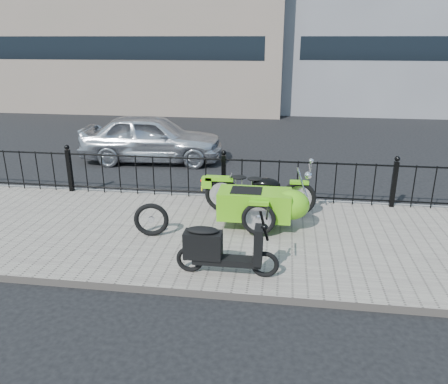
# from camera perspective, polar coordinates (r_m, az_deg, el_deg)

# --- Properties ---
(ground) EXTENTS (120.00, 120.00, 0.00)m
(ground) POSITION_cam_1_polar(r_m,az_deg,el_deg) (8.35, -1.28, -4.64)
(ground) COLOR black
(ground) RESTS_ON ground
(sidewalk) EXTENTS (30.00, 3.80, 0.12)m
(sidewalk) POSITION_cam_1_polar(r_m,az_deg,el_deg) (7.88, -1.87, -5.71)
(sidewalk) COLOR gray
(sidewalk) RESTS_ON ground
(curb) EXTENTS (30.00, 0.10, 0.12)m
(curb) POSITION_cam_1_polar(r_m,az_deg,el_deg) (9.65, 0.09, -0.86)
(curb) COLOR gray
(curb) RESTS_ON ground
(iron_fence) EXTENTS (14.11, 0.11, 1.08)m
(iron_fence) POSITION_cam_1_polar(r_m,az_deg,el_deg) (9.35, -0.03, 1.88)
(iron_fence) COLOR black
(iron_fence) RESTS_ON sidewalk
(motorcycle_sidecar) EXTENTS (2.28, 1.48, 0.98)m
(motorcycle_sidecar) POSITION_cam_1_polar(r_m,az_deg,el_deg) (7.99, 5.36, -1.25)
(motorcycle_sidecar) COLOR black
(motorcycle_sidecar) RESTS_ON sidewalk
(scooter) EXTENTS (1.52, 0.44, 1.03)m
(scooter) POSITION_cam_1_polar(r_m,az_deg,el_deg) (6.38, -0.56, -7.47)
(scooter) COLOR black
(scooter) RESTS_ON sidewalk
(spare_tire) EXTENTS (0.62, 0.19, 0.61)m
(spare_tire) POSITION_cam_1_polar(r_m,az_deg,el_deg) (7.71, -9.47, -3.59)
(spare_tire) COLOR black
(spare_tire) RESTS_ON sidewalk
(sedan_car) EXTENTS (4.15, 1.90, 1.38)m
(sedan_car) POSITION_cam_1_polar(r_m,az_deg,el_deg) (12.87, -9.39, 6.98)
(sedan_car) COLOR silver
(sedan_car) RESTS_ON ground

